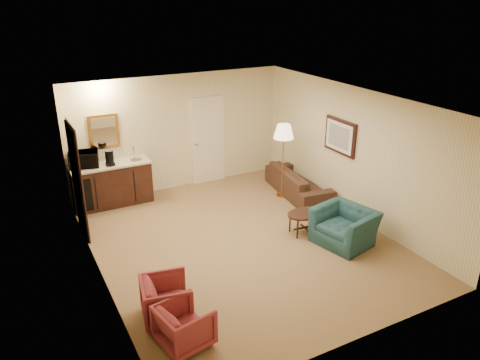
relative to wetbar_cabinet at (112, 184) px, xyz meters
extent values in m
plane|color=#93744B|center=(1.65, -2.72, -0.46)|extent=(6.00, 6.00, 0.00)
cube|color=beige|center=(1.65, 0.28, 0.84)|extent=(5.00, 0.02, 2.60)
cube|color=beige|center=(-0.85, -2.72, 0.84)|extent=(0.02, 6.00, 2.60)
cube|color=beige|center=(4.15, -2.72, 0.84)|extent=(0.02, 6.00, 2.60)
cube|color=white|center=(1.65, -2.72, 2.14)|extent=(5.00, 6.00, 0.02)
cube|color=beige|center=(2.35, 0.25, 0.56)|extent=(0.82, 0.06, 2.05)
cube|color=black|center=(-0.82, -1.02, 0.59)|extent=(0.06, 0.98, 2.10)
cube|color=gold|center=(0.00, 0.25, 1.09)|extent=(0.62, 0.04, 0.72)
cube|color=black|center=(4.11, -2.32, 1.09)|extent=(0.06, 0.90, 0.70)
cube|color=#361911|center=(0.00, 0.00, 0.00)|extent=(1.64, 0.58, 0.92)
imported|color=black|center=(3.80, -1.42, -0.07)|extent=(0.83, 2.04, 0.78)
imported|color=#1B4344|center=(3.28, -3.62, -0.02)|extent=(0.86, 1.13, 0.88)
imported|color=#9A3238|center=(-0.27, -4.13, -0.12)|extent=(0.73, 0.76, 0.68)
imported|color=#9A3238|center=(-0.25, -4.74, -0.14)|extent=(0.70, 0.73, 0.64)
cube|color=black|center=(2.87, -2.98, -0.25)|extent=(0.77, 0.56, 0.42)
cube|color=#B4863C|center=(3.42, -1.32, 0.37)|extent=(0.52, 0.52, 1.65)
cylinder|color=black|center=(0.65, -0.07, -0.30)|extent=(0.33, 0.33, 0.32)
imported|color=black|center=(-0.50, 0.08, 0.66)|extent=(0.64, 0.44, 0.39)
cylinder|color=black|center=(-0.01, -0.09, 0.62)|extent=(0.22, 0.22, 0.32)
camera|label=1|loc=(-1.88, -9.35, 3.82)|focal=35.00mm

